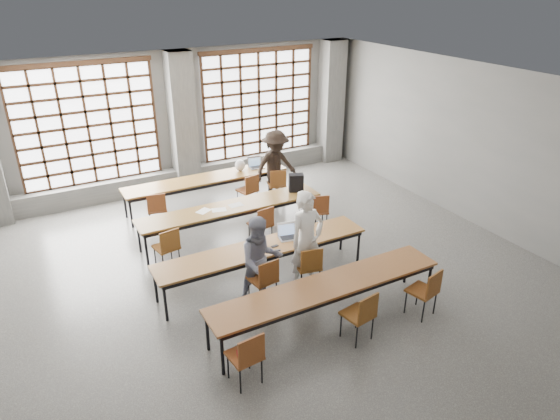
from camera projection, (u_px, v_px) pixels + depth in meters
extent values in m
plane|color=#4B4B49|center=(281.00, 281.00, 9.22)|extent=(11.00, 11.00, 0.00)
plane|color=silver|center=(282.00, 91.00, 7.72)|extent=(11.00, 11.00, 0.00)
plane|color=#61615E|center=(179.00, 120.00, 12.84)|extent=(10.00, 0.00, 10.00)
plane|color=#61615E|center=(487.00, 150.00, 10.62)|extent=(0.00, 11.00, 11.00)
cube|color=#535351|center=(183.00, 122.00, 12.61)|extent=(0.60, 0.55, 3.50)
cube|color=#535351|center=(331.00, 102.00, 14.55)|extent=(0.60, 0.55, 3.50)
cube|color=white|center=(87.00, 126.00, 11.79)|extent=(3.20, 0.02, 2.80)
cube|color=black|center=(88.00, 126.00, 11.72)|extent=(3.20, 0.05, 2.80)
cube|color=black|center=(97.00, 183.00, 12.34)|extent=(3.32, 0.07, 0.10)
cube|color=black|center=(77.00, 63.00, 11.10)|extent=(3.32, 0.07, 0.10)
cube|color=white|center=(258.00, 104.00, 13.72)|extent=(3.20, 0.02, 2.80)
cube|color=black|center=(259.00, 105.00, 13.66)|extent=(3.20, 0.05, 2.80)
cube|color=black|center=(260.00, 155.00, 14.28)|extent=(3.32, 0.07, 0.10)
cube|color=black|center=(258.00, 50.00, 13.04)|extent=(3.32, 0.07, 0.10)
cube|color=#535351|center=(186.00, 176.00, 13.32)|extent=(9.80, 0.35, 0.50)
cube|color=brown|center=(207.00, 179.00, 11.94)|extent=(4.00, 0.70, 0.04)
cube|color=black|center=(207.00, 181.00, 11.96)|extent=(3.90, 0.64, 0.08)
cylinder|color=black|center=(131.00, 213.00, 11.04)|extent=(0.05, 0.05, 0.69)
cylinder|color=black|center=(125.00, 204.00, 11.50)|extent=(0.05, 0.05, 0.69)
cylinder|color=black|center=(283.00, 182.00, 12.69)|extent=(0.05, 0.05, 0.69)
cylinder|color=black|center=(272.00, 175.00, 13.15)|extent=(0.05, 0.05, 0.69)
cube|color=brown|center=(231.00, 207.00, 10.49)|extent=(4.00, 0.70, 0.04)
cube|color=black|center=(232.00, 209.00, 10.51)|extent=(3.90, 0.64, 0.08)
cylinder|color=black|center=(146.00, 250.00, 9.59)|extent=(0.05, 0.05, 0.69)
cylinder|color=black|center=(139.00, 237.00, 10.05)|extent=(0.05, 0.05, 0.69)
cylinder|color=black|center=(316.00, 209.00, 11.24)|extent=(0.05, 0.05, 0.69)
cylinder|color=black|center=(302.00, 200.00, 11.70)|extent=(0.05, 0.05, 0.69)
cube|color=brown|center=(263.00, 247.00, 8.93)|extent=(4.00, 0.70, 0.04)
cube|color=black|center=(263.00, 250.00, 8.96)|extent=(3.90, 0.64, 0.08)
cylinder|color=black|center=(165.00, 303.00, 8.03)|extent=(0.05, 0.05, 0.69)
cylinder|color=black|center=(155.00, 285.00, 8.49)|extent=(0.05, 0.05, 0.69)
cylinder|color=black|center=(358.00, 247.00, 9.69)|extent=(0.05, 0.05, 0.69)
cylinder|color=black|center=(341.00, 234.00, 10.15)|extent=(0.05, 0.05, 0.69)
cube|color=brown|center=(327.00, 286.00, 7.84)|extent=(4.00, 0.70, 0.04)
cube|color=black|center=(327.00, 289.00, 7.87)|extent=(3.90, 0.64, 0.08)
cylinder|color=black|center=(222.00, 355.00, 6.94)|extent=(0.05, 0.05, 0.69)
cylinder|color=black|center=(207.00, 331.00, 7.40)|extent=(0.05, 0.05, 0.69)
cylinder|color=black|center=(429.00, 282.00, 8.60)|extent=(0.05, 0.05, 0.69)
cylinder|color=black|center=(406.00, 266.00, 9.06)|extent=(0.05, 0.05, 0.69)
cube|color=maroon|center=(157.00, 209.00, 11.01)|extent=(0.50, 0.50, 0.04)
cube|color=maroon|center=(157.00, 203.00, 10.74)|extent=(0.40, 0.11, 0.40)
cylinder|color=black|center=(158.00, 218.00, 11.11)|extent=(0.02, 0.02, 0.45)
cube|color=brown|center=(247.00, 190.00, 11.96)|extent=(0.50, 0.50, 0.04)
cube|color=brown|center=(252.00, 184.00, 11.72)|extent=(0.40, 0.11, 0.40)
cylinder|color=black|center=(247.00, 199.00, 12.05)|extent=(0.02, 0.02, 0.45)
cube|color=brown|center=(277.00, 184.00, 12.30)|extent=(0.52, 0.52, 0.04)
cube|color=brown|center=(278.00, 178.00, 12.03)|extent=(0.39, 0.14, 0.40)
cylinder|color=black|center=(277.00, 192.00, 12.40)|extent=(0.02, 0.02, 0.45)
cube|color=brown|center=(166.00, 247.00, 9.47)|extent=(0.49, 0.49, 0.04)
cube|color=brown|center=(170.00, 240.00, 9.23)|extent=(0.40, 0.10, 0.40)
cylinder|color=black|center=(167.00, 257.00, 9.57)|extent=(0.02, 0.02, 0.45)
cube|color=brown|center=(260.00, 224.00, 10.33)|extent=(0.48, 0.48, 0.04)
cube|color=brown|center=(266.00, 218.00, 10.09)|extent=(0.40, 0.09, 0.40)
cylinder|color=black|center=(261.00, 234.00, 10.43)|extent=(0.02, 0.02, 0.45)
cube|color=brown|center=(317.00, 210.00, 10.94)|extent=(0.53, 0.53, 0.04)
cube|color=brown|center=(320.00, 205.00, 10.66)|extent=(0.39, 0.15, 0.40)
cylinder|color=black|center=(317.00, 220.00, 11.03)|extent=(0.02, 0.02, 0.45)
cube|color=brown|center=(262.00, 279.00, 8.48)|extent=(0.47, 0.47, 0.04)
cube|color=brown|center=(269.00, 273.00, 8.24)|extent=(0.40, 0.08, 0.40)
cylinder|color=black|center=(263.00, 290.00, 8.58)|extent=(0.02, 0.02, 0.45)
cube|color=brown|center=(308.00, 266.00, 8.87)|extent=(0.49, 0.49, 0.04)
cube|color=brown|center=(312.00, 260.00, 8.60)|extent=(0.40, 0.11, 0.40)
cylinder|color=black|center=(307.00, 276.00, 8.96)|extent=(0.02, 0.02, 0.45)
cube|color=brown|center=(244.00, 355.00, 6.78)|extent=(0.46, 0.46, 0.04)
cube|color=brown|center=(251.00, 350.00, 6.54)|extent=(0.40, 0.07, 0.40)
cylinder|color=black|center=(245.00, 368.00, 6.88)|extent=(0.02, 0.02, 0.45)
cube|color=brown|center=(358.00, 314.00, 7.60)|extent=(0.48, 0.48, 0.04)
cube|color=brown|center=(368.00, 308.00, 7.36)|extent=(0.40, 0.09, 0.40)
cylinder|color=black|center=(357.00, 326.00, 7.70)|extent=(0.02, 0.02, 0.45)
cube|color=brown|center=(422.00, 291.00, 8.16)|extent=(0.51, 0.51, 0.04)
cube|color=brown|center=(434.00, 284.00, 7.93)|extent=(0.40, 0.12, 0.40)
cylinder|color=black|center=(420.00, 302.00, 8.26)|extent=(0.02, 0.02, 0.45)
imported|color=white|center=(307.00, 241.00, 8.70)|extent=(0.72, 0.51, 1.85)
imported|color=#181E4A|center=(261.00, 260.00, 8.37)|extent=(0.85, 0.71, 1.58)
imported|color=black|center=(276.00, 166.00, 12.15)|extent=(1.24, 0.81, 1.80)
cube|color=#AEAEB3|center=(289.00, 238.00, 9.20)|extent=(0.40, 0.32, 0.02)
cube|color=black|center=(289.00, 237.00, 9.18)|extent=(0.33, 0.23, 0.00)
cube|color=#AEAEB3|center=(286.00, 229.00, 9.27)|extent=(0.37, 0.14, 0.26)
cube|color=#88ACEB|center=(287.00, 230.00, 9.27)|extent=(0.31, 0.11, 0.21)
cube|color=#B2B2B7|center=(257.00, 167.00, 12.55)|extent=(0.38, 0.28, 0.02)
cube|color=black|center=(257.00, 167.00, 12.53)|extent=(0.31, 0.20, 0.00)
cube|color=#B2B2B7|center=(254.00, 161.00, 12.61)|extent=(0.36, 0.09, 0.26)
cube|color=#8FC2F8|center=(255.00, 162.00, 12.61)|extent=(0.31, 0.07, 0.21)
ellipsoid|color=white|center=(309.00, 234.00, 9.31)|extent=(0.11, 0.09, 0.04)
cube|color=#2C8935|center=(259.00, 243.00, 8.95)|extent=(0.26, 0.13, 0.09)
cube|color=black|center=(275.00, 246.00, 8.92)|extent=(0.14, 0.07, 0.01)
cube|color=white|center=(204.00, 211.00, 10.26)|extent=(0.36, 0.33, 0.00)
cube|color=white|center=(219.00, 210.00, 10.31)|extent=(0.34, 0.28, 0.00)
cube|color=silver|center=(236.00, 205.00, 10.52)|extent=(0.31, 0.23, 0.00)
cube|color=black|center=(296.00, 183.00, 11.12)|extent=(0.37, 0.31, 0.40)
ellipsoid|color=silver|center=(240.00, 165.00, 12.29)|extent=(0.31, 0.27, 0.29)
cube|color=#AC151F|center=(244.00, 352.00, 6.76)|extent=(0.21, 0.13, 0.06)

